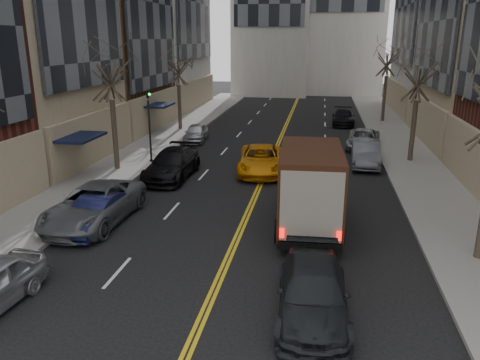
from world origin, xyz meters
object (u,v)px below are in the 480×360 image
object	(u,v)px
ups_truck	(310,187)
pedestrian	(283,212)
observer_sedan	(313,292)
taxi	(261,160)

from	to	relation	value
ups_truck	pedestrian	world-z (taller)	ups_truck
observer_sedan	pedestrian	distance (m)	6.29
observer_sedan	pedestrian	xyz separation A→B (m)	(-1.36, 6.14, 0.05)
ups_truck	taxi	world-z (taller)	ups_truck
observer_sedan	taxi	distance (m)	14.89
ups_truck	pedestrian	xyz separation A→B (m)	(-1.06, -0.36, -0.99)
pedestrian	taxi	bearing A→B (deg)	15.32
taxi	pedestrian	distance (m)	8.59
observer_sedan	ups_truck	bearing A→B (deg)	90.31
observer_sedan	taxi	xyz separation A→B (m)	(-3.35, 14.50, 0.05)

